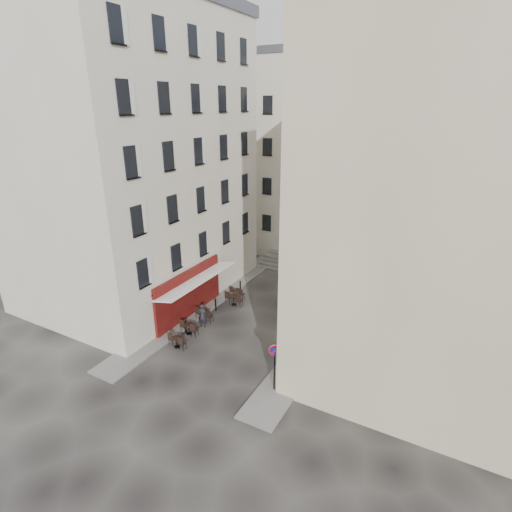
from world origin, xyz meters
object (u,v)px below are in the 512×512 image
Objects in this scene: bistro_table_b at (189,328)px; pedestrian at (202,315)px; bistro_table_a at (177,341)px; no_parking_sign at (275,359)px.

bistro_table_b is 0.77× the size of pedestrian.
pedestrian is (-0.06, 2.75, 0.40)m from bistro_table_a.
no_parking_sign is 2.22× the size of bistro_table_a.
bistro_table_a is at bearing -80.08° from bistro_table_b.
bistro_table_b reaches higher than bistro_table_a.
pedestrian is (0.22, 1.18, 0.38)m from bistro_table_b.
bistro_table_b is (-7.28, 2.32, -1.50)m from no_parking_sign.
bistro_table_b is at bearing 63.68° from pedestrian.
no_parking_sign is 1.63× the size of pedestrian.
no_parking_sign is at bearing 137.86° from pedestrian.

